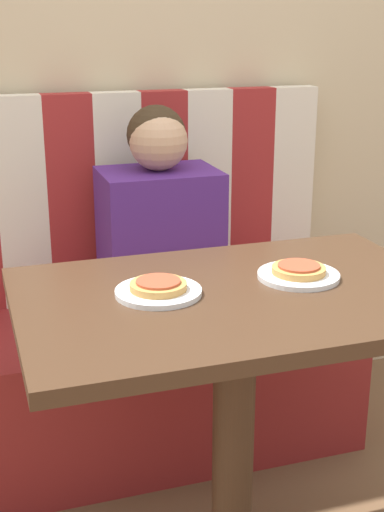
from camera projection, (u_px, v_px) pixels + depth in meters
The scene contains 9 objects.
wall_back at pixel (130, 35), 2.28m from camera, with size 7.00×0.05×2.60m.
booth_seat at pixel (162, 379), 2.33m from camera, with size 1.23×0.53×0.46m.
booth_backrest at pixel (141, 195), 2.36m from camera, with size 1.23×0.07×0.67m.
dining_table at pixel (235, 338), 1.62m from camera, with size 0.97×0.64×0.77m.
person at pixel (159, 224), 2.17m from camera, with size 0.35×0.26×0.65m.
plate_left at pixel (158, 292), 1.57m from camera, with size 0.19×0.19×0.01m.
plate_right at pixel (298, 275), 1.67m from camera, with size 0.19×0.19×0.01m.
pizza_left at pixel (158, 285), 1.56m from camera, with size 0.13×0.13×0.02m.
pizza_right at pixel (299, 269), 1.66m from camera, with size 0.13×0.13×0.02m.
Camera 1 is at (-0.55, -1.38, 1.35)m, focal length 50.00 mm.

